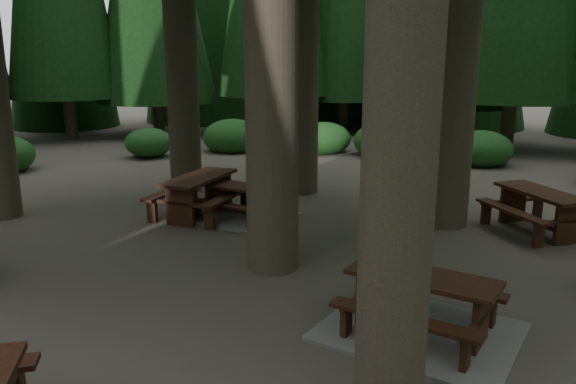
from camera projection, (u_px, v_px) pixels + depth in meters
The scene contains 6 objects.
ground at pixel (228, 261), 9.58m from camera, with size 80.00×80.00×0.00m, color #4A443C.
picnic_table_a at pixel (420, 314), 7.02m from camera, with size 2.35×1.95×0.79m.
picnic_table_b at pixel (200, 190), 12.16m from camera, with size 2.02×2.33×0.89m.
picnic_table_c at pixel (239, 207), 12.10m from camera, with size 2.21×1.86×0.72m.
picnic_table_d at pixel (540, 205), 11.03m from camera, with size 2.49×2.45×0.84m.
shrub_ring at pixel (286, 234), 9.72m from camera, with size 23.86×24.64×1.49m.
Camera 1 is at (5.79, -7.00, 3.42)m, focal length 35.00 mm.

